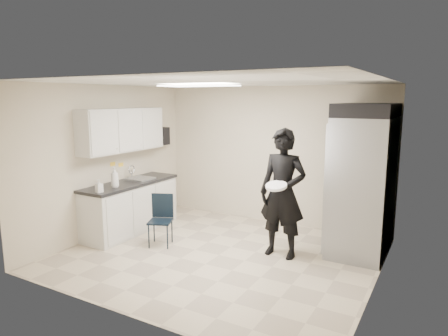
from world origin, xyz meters
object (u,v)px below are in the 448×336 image
Objects in this scene: commercial_fridge at (363,185)px; lower_counter at (131,208)px; folding_chair at (160,221)px; man_tuxedo at (283,193)px.

lower_counter is at bearing -164.12° from commercial_fridge.
commercial_fridge is at bearing 15.88° from lower_counter.
man_tuxedo reaches higher than folding_chair.
lower_counter is at bearing 137.87° from folding_chair.
commercial_fridge is (3.78, 1.07, 0.62)m from lower_counter.
man_tuxedo is (-1.00, -0.80, -0.08)m from commercial_fridge.
commercial_fridge is at bearing 39.76° from man_tuxedo.
commercial_fridge is 3.25m from folding_chair.
folding_chair is at bearing -18.67° from lower_counter.
man_tuxedo is (2.78, 0.27, 0.54)m from lower_counter.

